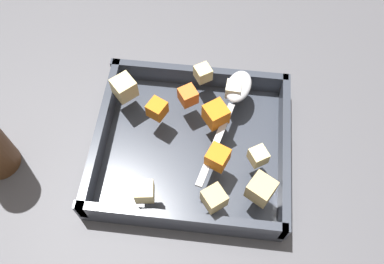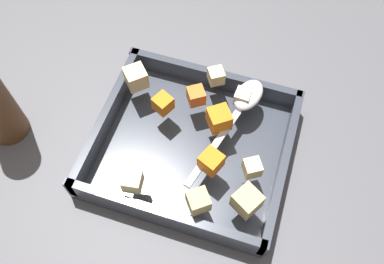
{
  "view_description": "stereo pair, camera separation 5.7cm",
  "coord_description": "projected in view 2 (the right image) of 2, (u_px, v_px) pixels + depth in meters",
  "views": [
    {
      "loc": [
        -0.04,
        0.28,
        0.58
      ],
      "look_at": [
        -0.0,
        -0.01,
        0.06
      ],
      "focal_mm": 38.28,
      "sensor_mm": 36.0,
      "label": 1
    },
    {
      "loc": [
        -0.09,
        0.27,
        0.58
      ],
      "look_at": [
        -0.0,
        -0.01,
        0.06
      ],
      "focal_mm": 38.28,
      "sensor_mm": 36.0,
      "label": 2
    }
  ],
  "objects": [
    {
      "name": "ground_plane",
      "position": [
        189.0,
        153.0,
        0.65
      ],
      "size": [
        4.0,
        4.0,
        0.0
      ],
      "primitive_type": "plane",
      "color": "#4C4C51"
    },
    {
      "name": "potato_chunk_near_left",
      "position": [
        198.0,
        201.0,
        0.54
      ],
      "size": [
        0.04,
        0.04,
        0.03
      ],
      "primitive_type": "cube",
      "rotation": [
        0.0,
        0.0,
        2.23
      ],
      "color": "tan",
      "rests_on": "baking_dish"
    },
    {
      "name": "potato_chunk_back_center",
      "position": [
        136.0,
        77.0,
        0.64
      ],
      "size": [
        0.04,
        0.04,
        0.03
      ],
      "primitive_type": "cube",
      "rotation": [
        0.0,
        0.0,
        5.47
      ],
      "color": "#E0CC89",
      "rests_on": "baking_dish"
    },
    {
      "name": "potato_chunk_mid_left",
      "position": [
        252.0,
        168.0,
        0.57
      ],
      "size": [
        0.03,
        0.03,
        0.02
      ],
      "primitive_type": "cube",
      "rotation": [
        0.0,
        0.0,
        2.12
      ],
      "color": "#E0CC89",
      "rests_on": "baking_dish"
    },
    {
      "name": "potato_chunk_under_handle",
      "position": [
        247.0,
        201.0,
        0.54
      ],
      "size": [
        0.04,
        0.04,
        0.03
      ],
      "primitive_type": "cube",
      "rotation": [
        0.0,
        0.0,
        5.75
      ],
      "color": "tan",
      "rests_on": "baking_dish"
    },
    {
      "name": "potato_chunk_far_right",
      "position": [
        132.0,
        181.0,
        0.55
      ],
      "size": [
        0.03,
        0.03,
        0.03
      ],
      "primitive_type": "cube",
      "rotation": [
        0.0,
        0.0,
        4.86
      ],
      "color": "#E0CC89",
      "rests_on": "baking_dish"
    },
    {
      "name": "potato_chunk_mid_right",
      "position": [
        243.0,
        97.0,
        0.62
      ],
      "size": [
        0.02,
        0.02,
        0.02
      ],
      "primitive_type": "cube",
      "rotation": [
        0.0,
        0.0,
        3.08
      ],
      "color": "beige",
      "rests_on": "baking_dish"
    },
    {
      "name": "carrot_chunk_near_spoon",
      "position": [
        211.0,
        161.0,
        0.57
      ],
      "size": [
        0.04,
        0.04,
        0.03
      ],
      "primitive_type": "cube",
      "rotation": [
        0.0,
        0.0,
        1.17
      ],
      "color": "orange",
      "rests_on": "baking_dish"
    },
    {
      "name": "serving_spoon",
      "position": [
        244.0,
        102.0,
        0.62
      ],
      "size": [
        0.08,
        0.2,
        0.02
      ],
      "rotation": [
        0.0,
        0.0,
        1.31
      ],
      "color": "silver",
      "rests_on": "baking_dish"
    },
    {
      "name": "baking_dish",
      "position": [
        192.0,
        147.0,
        0.64
      ],
      "size": [
        0.29,
        0.26,
        0.05
      ],
      "color": "#333842",
      "rests_on": "ground_plane"
    },
    {
      "name": "potato_chunk_center",
      "position": [
        216.0,
        76.0,
        0.64
      ],
      "size": [
        0.03,
        0.03,
        0.02
      ],
      "primitive_type": "cube",
      "rotation": [
        0.0,
        0.0,
        0.58
      ],
      "color": "#E0CC89",
      "rests_on": "baking_dish"
    },
    {
      "name": "carrot_chunk_corner_sw",
      "position": [
        196.0,
        96.0,
        0.62
      ],
      "size": [
        0.03,
        0.03,
        0.02
      ],
      "primitive_type": "cube",
      "rotation": [
        0.0,
        0.0,
        3.74
      ],
      "color": "orange",
      "rests_on": "baking_dish"
    },
    {
      "name": "carrot_chunk_far_left",
      "position": [
        219.0,
        119.0,
        0.6
      ],
      "size": [
        0.04,
        0.04,
        0.03
      ],
      "primitive_type": "cube",
      "rotation": [
        0.0,
        0.0,
        2.21
      ],
      "color": "orange",
      "rests_on": "baking_dish"
    },
    {
      "name": "carrot_chunk_rim_edge",
      "position": [
        163.0,
        104.0,
        0.62
      ],
      "size": [
        0.03,
        0.03,
        0.03
      ],
      "primitive_type": "cube",
      "rotation": [
        0.0,
        0.0,
        4.26
      ],
      "color": "orange",
      "rests_on": "baking_dish"
    }
  ]
}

